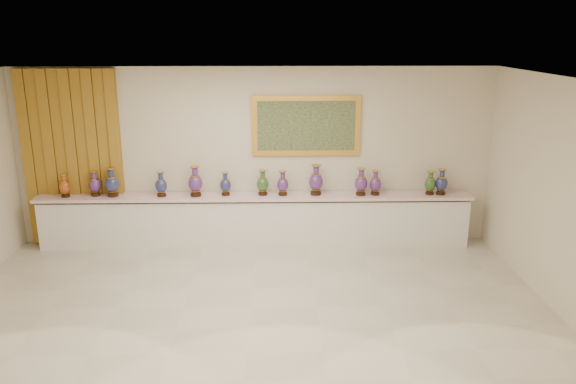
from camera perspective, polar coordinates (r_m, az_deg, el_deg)
name	(u,v)px	position (r m, az deg, el deg)	size (l,w,h in m)	color
ground	(250,307)	(7.66, -3.87, -11.59)	(8.00, 8.00, 0.00)	beige
room	(110,153)	(9.82, -17.62, 3.77)	(8.00, 8.00, 8.00)	beige
counter	(255,221)	(9.57, -3.34, -2.95)	(7.28, 0.48, 0.90)	white
vase_0	(65,187)	(9.96, -21.75, 0.51)	(0.22, 0.22, 0.39)	black
vase_1	(95,185)	(9.86, -19.02, 0.71)	(0.26, 0.26, 0.42)	black
vase_2	(112,184)	(9.72, -17.44, 0.82)	(0.28, 0.28, 0.49)	black
vase_3	(161,185)	(9.52, -12.77, 0.68)	(0.26, 0.26, 0.42)	black
vase_4	(195,183)	(9.41, -9.40, 0.95)	(0.29, 0.29, 0.52)	black
vase_5	(225,185)	(9.41, -6.37, 0.73)	(0.19, 0.19, 0.40)	black
vase_6	(263,184)	(9.37, -2.59, 0.84)	(0.21, 0.21, 0.43)	black
vase_7	(283,184)	(9.35, -0.54, 0.79)	(0.25, 0.25, 0.42)	black
vase_8	(316,181)	(9.38, 2.86, 1.09)	(0.27, 0.27, 0.51)	black
vase_9	(361,183)	(9.43, 7.43, 0.90)	(0.24, 0.24, 0.46)	black
vase_10	(375,184)	(9.49, 8.87, 0.82)	(0.20, 0.20, 0.42)	black
vase_11	(430,184)	(9.69, 14.24, 0.80)	(0.19, 0.19, 0.40)	black
vase_12	(441,183)	(9.74, 15.33, 0.89)	(0.27, 0.27, 0.44)	black
label_card	(142,198)	(9.55, -14.61, -0.57)	(0.10, 0.06, 0.00)	white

